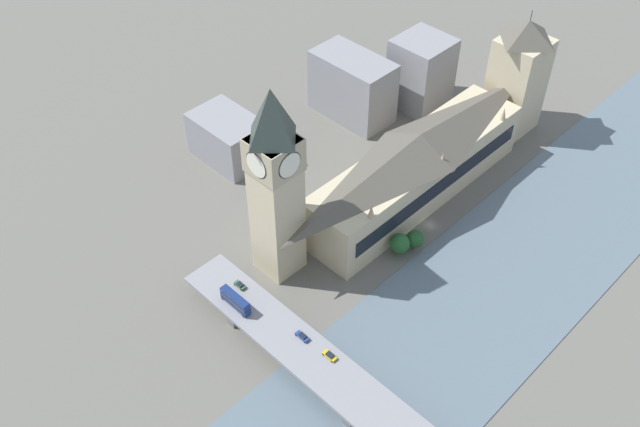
# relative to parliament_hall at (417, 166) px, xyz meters

# --- Properties ---
(ground_plane) EXTENTS (600.00, 600.00, 0.00)m
(ground_plane) POSITION_rel_parliament_hall_xyz_m (-14.02, 8.00, -13.94)
(ground_plane) COLOR #605E56
(river_water) EXTENTS (53.55, 360.00, 0.30)m
(river_water) POSITION_rel_parliament_hall_xyz_m (-46.80, 8.00, -13.79)
(river_water) COLOR slate
(river_water) RESTS_ON ground_plane
(parliament_hall) EXTENTS (22.50, 95.64, 28.10)m
(parliament_hall) POSITION_rel_parliament_hall_xyz_m (0.00, 0.00, 0.00)
(parliament_hall) COLOR #C1B28E
(parliament_hall) RESTS_ON ground_plane
(clock_tower) EXTENTS (13.89, 13.89, 69.84)m
(clock_tower) POSITION_rel_parliament_hall_xyz_m (9.87, 58.15, 23.31)
(clock_tower) COLOR #C1B28E
(clock_tower) RESTS_ON ground_plane
(victoria_tower) EXTENTS (17.97, 17.97, 51.45)m
(victoria_tower) POSITION_rel_parliament_hall_xyz_m (0.05, -60.80, 9.78)
(victoria_tower) COLOR #C1B28E
(victoria_tower) RESTS_ON ground_plane
(road_bridge) EXTENTS (139.11, 14.91, 6.47)m
(road_bridge) POSITION_rel_parliament_hall_xyz_m (-46.80, 79.94, -8.70)
(road_bridge) COLOR slate
(road_bridge) RESTS_ON ground_plane
(double_decker_bus_lead) EXTENTS (11.46, 2.62, 4.91)m
(double_decker_bus_lead) POSITION_rel_parliament_hall_xyz_m (2.48, 83.02, -4.77)
(double_decker_bus_lead) COLOR navy
(double_decker_bus_lead) RESTS_ON road_bridge
(car_northbound_lead) EXTENTS (4.09, 1.84, 1.37)m
(car_northbound_lead) POSITION_rel_parliament_hall_xyz_m (7.46, 77.08, -6.77)
(car_northbound_lead) COLOR #2D5638
(car_northbound_lead) RESTS_ON road_bridge
(car_northbound_tail) EXTENTS (4.56, 1.81, 1.35)m
(car_northbound_tail) POSITION_rel_parliament_hall_xyz_m (-20.42, 77.06, -6.78)
(car_northbound_tail) COLOR navy
(car_northbound_tail) RESTS_ON road_bridge
(car_southbound_lead) EXTENTS (4.41, 1.88, 1.38)m
(car_southbound_lead) POSITION_rel_parliament_hall_xyz_m (-30.79, 76.25, -6.77)
(car_southbound_lead) COLOR gold
(car_southbound_lead) RESTS_ON road_bridge
(city_block_west) EXTENTS (27.94, 18.88, 18.10)m
(city_block_west) POSITION_rel_parliament_hall_xyz_m (65.56, 33.06, -4.89)
(city_block_west) COLOR gray
(city_block_west) RESTS_ON ground_plane
(city_block_center) EXTENTS (33.81, 18.20, 26.73)m
(city_block_center) POSITION_rel_parliament_hall_xyz_m (51.09, -21.36, -0.58)
(city_block_center) COLOR gray
(city_block_center) RESTS_ON ground_plane
(city_block_east) EXTENTS (20.90, 21.23, 29.80)m
(city_block_east) POSITION_rel_parliament_hall_xyz_m (36.64, -47.62, 0.96)
(city_block_east) COLOR gray
(city_block_east) RESTS_ON ground_plane
(tree_embankment_near) EXTENTS (6.91, 6.91, 8.43)m
(tree_embankment_near) POSITION_rel_parliament_hall_xyz_m (-15.19, 26.41, -8.98)
(tree_embankment_near) COLOR brown
(tree_embankment_near) RESTS_ON ground_plane
(tree_embankment_mid) EXTENTS (6.10, 6.10, 7.92)m
(tree_embankment_mid) POSITION_rel_parliament_hall_xyz_m (-17.36, 21.09, -9.09)
(tree_embankment_mid) COLOR brown
(tree_embankment_mid) RESTS_ON ground_plane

